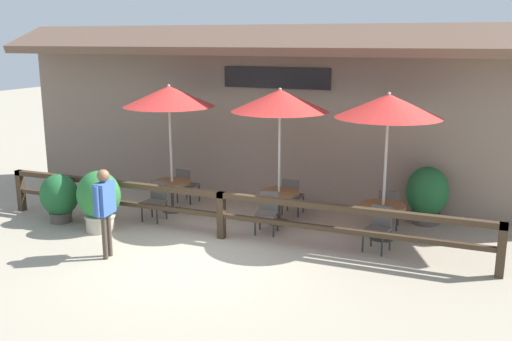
# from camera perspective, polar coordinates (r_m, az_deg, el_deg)

# --- Properties ---
(ground_plane) EXTENTS (60.00, 60.00, 0.00)m
(ground_plane) POSITION_cam_1_polar(r_m,az_deg,el_deg) (10.63, -5.91, -8.51)
(ground_plane) COLOR #9E937F
(building_facade) EXTENTS (14.28, 1.49, 4.23)m
(building_facade) POSITION_cam_1_polar(r_m,az_deg,el_deg) (13.76, 1.90, 5.82)
(building_facade) COLOR gray
(building_facade) RESTS_ON ground
(patio_railing) EXTENTS (10.40, 0.14, 0.95)m
(patio_railing) POSITION_cam_1_polar(r_m,az_deg,el_deg) (11.29, -3.51, -3.43)
(patio_railing) COLOR #3D2D1E
(patio_railing) RESTS_ON ground
(patio_umbrella_near) EXTENTS (2.04, 2.04, 2.91)m
(patio_umbrella_near) POSITION_cam_1_polar(r_m,az_deg,el_deg) (12.87, -8.69, 7.33)
(patio_umbrella_near) COLOR #B7B2A8
(patio_umbrella_near) RESTS_ON ground
(dining_table_near) EXTENTS (0.88, 0.88, 0.70)m
(dining_table_near) POSITION_cam_1_polar(r_m,az_deg,el_deg) (13.24, -8.39, -1.68)
(dining_table_near) COLOR brown
(dining_table_near) RESTS_ON ground
(chair_near_streetside) EXTENTS (0.43, 0.43, 0.84)m
(chair_near_streetside) POSITION_cam_1_polar(r_m,az_deg,el_deg) (12.66, -10.02, -2.85)
(chair_near_streetside) COLOR #514C47
(chair_near_streetside) RESTS_ON ground
(chair_near_wallside) EXTENTS (0.47, 0.47, 0.84)m
(chair_near_wallside) POSITION_cam_1_polar(r_m,az_deg,el_deg) (13.88, -6.97, -1.33)
(chair_near_wallside) COLOR #514C47
(chair_near_wallside) RESTS_ON ground
(patio_umbrella_middle) EXTENTS (2.04, 2.04, 2.91)m
(patio_umbrella_middle) POSITION_cam_1_polar(r_m,az_deg,el_deg) (11.85, 2.41, 6.99)
(patio_umbrella_middle) COLOR #B7B2A8
(patio_umbrella_middle) RESTS_ON ground
(dining_table_middle) EXTENTS (0.88, 0.88, 0.70)m
(dining_table_middle) POSITION_cam_1_polar(r_m,az_deg,el_deg) (12.24, 2.31, -2.77)
(dining_table_middle) COLOR brown
(dining_table_middle) RESTS_ON ground
(chair_middle_streetside) EXTENTS (0.47, 0.47, 0.84)m
(chair_middle_streetside) POSITION_cam_1_polar(r_m,az_deg,el_deg) (11.67, 1.14, -4.01)
(chair_middle_streetside) COLOR #514C47
(chair_middle_streetside) RESTS_ON ground
(chair_middle_wallside) EXTENTS (0.42, 0.42, 0.84)m
(chair_middle_wallside) POSITION_cam_1_polar(r_m,az_deg,el_deg) (12.85, 3.61, -2.44)
(chair_middle_wallside) COLOR #514C47
(chair_middle_wallside) RESTS_ON ground
(patio_umbrella_far) EXTENTS (2.04, 2.04, 2.91)m
(patio_umbrella_far) POSITION_cam_1_polar(r_m,az_deg,el_deg) (11.15, 13.11, 6.28)
(patio_umbrella_far) COLOR #B7B2A8
(patio_umbrella_far) RESTS_ON ground
(dining_table_far) EXTENTS (0.88, 0.88, 0.70)m
(dining_table_far) POSITION_cam_1_polar(r_m,az_deg,el_deg) (11.57, 12.58, -4.02)
(dining_table_far) COLOR brown
(dining_table_far) RESTS_ON ground
(chair_far_streetside) EXTENTS (0.50, 0.50, 0.84)m
(chair_far_streetside) POSITION_cam_1_polar(r_m,az_deg,el_deg) (10.94, 12.16, -5.49)
(chair_far_streetside) COLOR #514C47
(chair_far_streetside) RESTS_ON ground
(chair_far_wallside) EXTENTS (0.44, 0.44, 0.84)m
(chair_far_wallside) POSITION_cam_1_polar(r_m,az_deg,el_deg) (12.24, 13.13, -3.55)
(chair_far_wallside) COLOR #514C47
(chair_far_wallside) RESTS_ON ground
(potted_plant_small_flowering) EXTENTS (0.91, 0.82, 1.27)m
(potted_plant_small_flowering) POSITION_cam_1_polar(r_m,az_deg,el_deg) (12.13, -15.43, -2.77)
(potted_plant_small_flowering) COLOR #B7AD99
(potted_plant_small_flowering) RESTS_ON ground
(potted_plant_entrance_palm) EXTENTS (0.85, 0.76, 1.06)m
(potted_plant_entrance_palm) POSITION_cam_1_polar(r_m,az_deg,el_deg) (13.02, -19.06, -2.49)
(potted_plant_entrance_palm) COLOR #564C47
(potted_plant_entrance_palm) RESTS_ON ground
(potted_plant_tall_tropical) EXTENTS (0.89, 0.80, 1.25)m
(potted_plant_tall_tropical) POSITION_cam_1_polar(r_m,az_deg,el_deg) (12.72, 16.73, -2.29)
(potted_plant_tall_tropical) COLOR #564C47
(potted_plant_tall_tropical) RESTS_ON ground
(pedestrian) EXTENTS (0.26, 0.58, 1.65)m
(pedestrian) POSITION_cam_1_polar(r_m,az_deg,el_deg) (10.53, -14.89, -3.02)
(pedestrian) COLOR #42382D
(pedestrian) RESTS_ON ground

